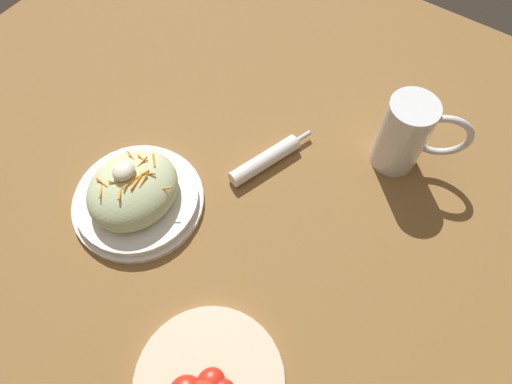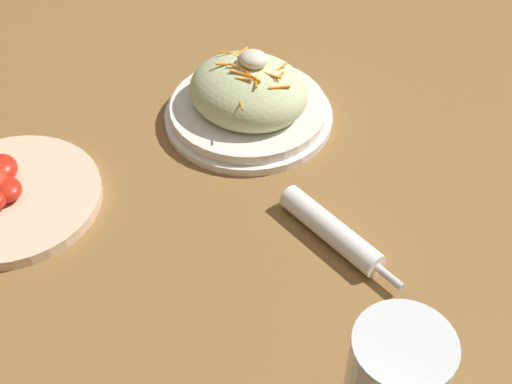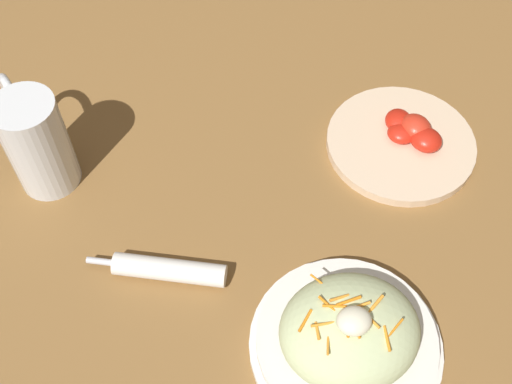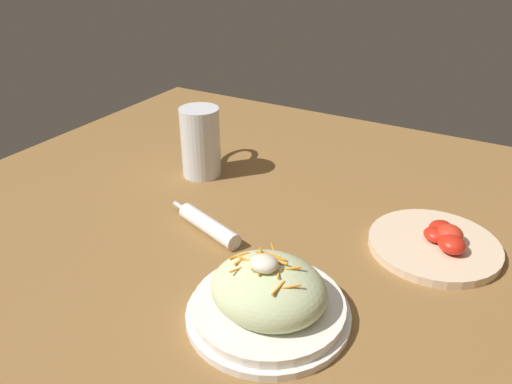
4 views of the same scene
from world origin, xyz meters
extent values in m
plane|color=olive|center=(0.00, 0.00, 0.00)|extent=(1.43, 1.43, 0.00)
cylinder|color=white|center=(-0.08, 0.11, 0.01)|extent=(0.23, 0.23, 0.01)
cylinder|color=white|center=(-0.08, 0.11, 0.02)|extent=(0.21, 0.21, 0.01)
ellipsoid|color=beige|center=(-0.08, 0.11, 0.05)|extent=(0.16, 0.14, 0.08)
cylinder|color=orange|center=(-0.06, 0.06, 0.07)|extent=(0.02, 0.02, 0.01)
cylinder|color=orange|center=(-0.06, 0.09, 0.09)|extent=(0.02, 0.02, 0.00)
cylinder|color=orange|center=(-0.03, 0.10, 0.08)|extent=(0.02, 0.02, 0.01)
cylinder|color=orange|center=(-0.06, 0.10, 0.09)|extent=(0.03, 0.01, 0.00)
cylinder|color=orange|center=(-0.11, 0.14, 0.08)|extent=(0.01, 0.03, 0.01)
cylinder|color=orange|center=(-0.11, 0.10, 0.09)|extent=(0.03, 0.02, 0.01)
cylinder|color=orange|center=(-0.05, 0.13, 0.08)|extent=(0.01, 0.03, 0.01)
cylinder|color=orange|center=(-0.09, 0.10, 0.09)|extent=(0.03, 0.01, 0.01)
cylinder|color=orange|center=(-0.07, 0.09, 0.09)|extent=(0.02, 0.01, 0.01)
cylinder|color=orange|center=(-0.10, 0.12, 0.09)|extent=(0.01, 0.02, 0.01)
cylinder|color=orange|center=(-0.08, 0.13, 0.09)|extent=(0.01, 0.03, 0.00)
cylinder|color=orange|center=(-0.12, 0.13, 0.08)|extent=(0.03, 0.02, 0.01)
cylinder|color=orange|center=(-0.08, 0.13, 0.09)|extent=(0.02, 0.02, 0.01)
cylinder|color=orange|center=(-0.08, 0.09, 0.09)|extent=(0.03, 0.01, 0.00)
cylinder|color=orange|center=(-0.05, 0.11, 0.09)|extent=(0.03, 0.00, 0.00)
cylinder|color=orange|center=(-0.04, 0.12, 0.08)|extent=(0.01, 0.02, 0.01)
ellipsoid|color=#EFEACC|center=(-0.08, 0.12, 0.10)|extent=(0.04, 0.03, 0.02)
cylinder|color=white|center=(0.26, -0.21, 0.08)|extent=(0.08, 0.08, 0.15)
cylinder|color=gold|center=(0.26, -0.21, 0.05)|extent=(0.08, 0.08, 0.09)
cylinder|color=white|center=(0.26, -0.21, 0.10)|extent=(0.08, 0.08, 0.01)
torus|color=white|center=(0.28, -0.27, 0.09)|extent=(0.05, 0.10, 0.10)
cylinder|color=white|center=(0.11, -0.02, 0.01)|extent=(0.15, 0.07, 0.03)
cylinder|color=silver|center=(0.20, -0.05, 0.01)|extent=(0.04, 0.02, 0.01)
cylinder|color=beige|center=(-0.25, -0.17, 0.01)|extent=(0.22, 0.22, 0.01)
ellipsoid|color=red|center=(-0.25, -0.20, 0.03)|extent=(0.05, 0.05, 0.02)
ellipsoid|color=red|center=(-0.24, -0.18, 0.03)|extent=(0.05, 0.05, 0.02)
ellipsoid|color=red|center=(-0.27, -0.15, 0.03)|extent=(0.06, 0.06, 0.03)
ellipsoid|color=red|center=(-0.27, -0.18, 0.03)|extent=(0.06, 0.06, 0.03)
camera|label=1|loc=(-0.28, -0.28, 0.71)|focal=32.03mm
camera|label=2|loc=(0.32, -0.53, 0.62)|focal=49.20mm
camera|label=3|loc=(0.08, 0.38, 0.74)|focal=44.98mm
camera|label=4|loc=(-0.33, 0.59, 0.49)|focal=35.17mm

